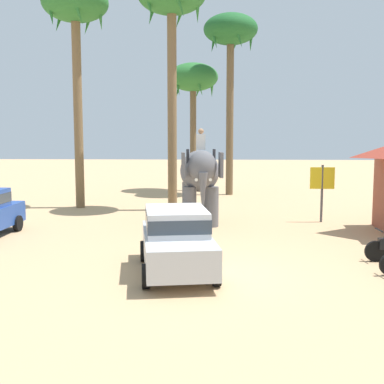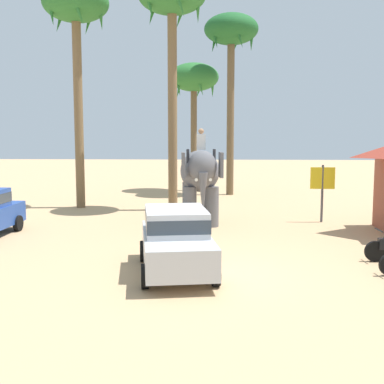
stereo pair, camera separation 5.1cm
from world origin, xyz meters
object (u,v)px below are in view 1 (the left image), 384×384
Objects in this scene: palm_tree_far_back at (172,5)px; palm_tree_left_of_road at (193,81)px; palm_tree_near_hut at (75,13)px; car_sedan_foreground at (177,238)px; palm_tree_behind_elephant at (231,37)px; signboard_yellow at (322,182)px; elephant_with_mahout at (200,175)px.

palm_tree_left_of_road is at bearing 85.64° from palm_tree_far_back.
palm_tree_near_hut is at bearing 172.81° from palm_tree_far_back.
palm_tree_left_of_road is at bearing 91.15° from car_sedan_foreground.
palm_tree_far_back is at bearing -114.93° from palm_tree_behind_elephant.
palm_tree_behind_elephant is 12.62m from signboard_yellow.
palm_tree_left_of_road is at bearing 138.00° from palm_tree_behind_elephant.
palm_tree_behind_elephant is at bearing -42.00° from palm_tree_left_of_road.
car_sedan_foreground is at bearing -93.25° from elephant_with_mahout.
signboard_yellow is (5.86, -11.43, -5.38)m from palm_tree_left_of_road.
palm_tree_near_hut is 14.12m from signboard_yellow.
signboard_yellow is at bearing 54.97° from car_sedan_foreground.
signboard_yellow is (5.48, 7.81, 0.76)m from car_sedan_foreground.
elephant_with_mahout is 0.36× the size of palm_tree_far_back.
elephant_with_mahout is at bearing -86.21° from palm_tree_left_of_road.
palm_tree_left_of_road is 0.75× the size of palm_tree_far_back.
palm_tree_left_of_road is 8.80m from palm_tree_far_back.
car_sedan_foreground is 7.31m from elephant_with_mahout.
palm_tree_far_back is 4.58× the size of signboard_yellow.
car_sedan_foreground is 19.23m from palm_tree_behind_elephant.
palm_tree_left_of_road is at bearing 55.63° from palm_tree_near_hut.
elephant_with_mahout is 5.11m from signboard_yellow.
car_sedan_foreground is 0.40× the size of palm_tree_near_hut.
palm_tree_behind_elephant is (1.91, 17.17, 8.45)m from car_sedan_foreground.
palm_tree_near_hut is at bearing 145.50° from elephant_with_mahout.
palm_tree_far_back reaches higher than car_sedan_foreground.
signboard_yellow is at bearing -17.91° from palm_tree_near_hut.
palm_tree_near_hut reaches higher than elephant_with_mahout.
elephant_with_mahout reaches higher than car_sedan_foreground.
palm_tree_far_back is at bearing -94.36° from palm_tree_left_of_road.
signboard_yellow is (3.56, -9.36, -7.69)m from palm_tree_behind_elephant.
palm_tree_left_of_road reaches higher than signboard_yellow.
elephant_with_mahout is at bearing -173.30° from signboard_yellow.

